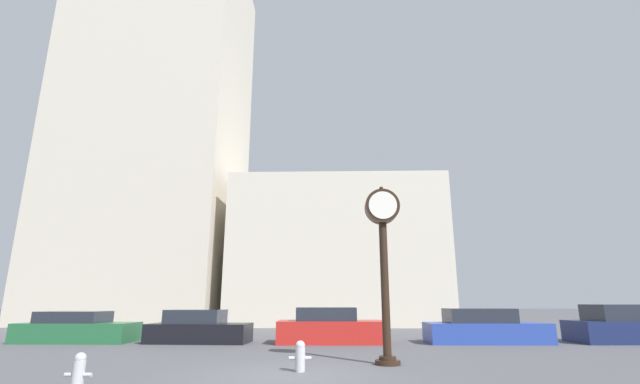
% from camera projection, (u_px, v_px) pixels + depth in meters
% --- Properties ---
extents(ground_plane, '(200.00, 200.00, 0.00)m').
position_uv_depth(ground_plane, '(288.00, 375.00, 9.66)').
color(ground_plane, '#515156').
extents(building_tall_tower, '(13.39, 12.00, 32.71)m').
position_uv_depth(building_tall_tower, '(160.00, 128.00, 37.34)').
color(building_tall_tower, beige).
rests_on(building_tall_tower, ground_plane).
extents(building_storefront_row, '(15.30, 12.00, 10.41)m').
position_uv_depth(building_storefront_row, '(337.00, 256.00, 34.15)').
color(building_storefront_row, beige).
rests_on(building_storefront_row, ground_plane).
extents(street_clock, '(0.98, 0.67, 4.89)m').
position_uv_depth(street_clock, '(383.00, 242.00, 12.09)').
color(street_clock, black).
rests_on(street_clock, ground_plane).
extents(car_green, '(4.62, 1.88, 1.24)m').
position_uv_depth(car_green, '(77.00, 329.00, 17.67)').
color(car_green, '#236038').
rests_on(car_green, ground_plane).
extents(car_black, '(4.12, 1.90, 1.30)m').
position_uv_depth(car_black, '(199.00, 329.00, 17.47)').
color(car_black, black).
rests_on(car_black, ground_plane).
extents(car_red, '(4.39, 2.05, 1.40)m').
position_uv_depth(car_red, '(330.00, 328.00, 17.33)').
color(car_red, red).
rests_on(car_red, ground_plane).
extents(car_blue, '(4.82, 1.81, 1.36)m').
position_uv_depth(car_blue, '(484.00, 329.00, 17.28)').
color(car_blue, '#28429E').
rests_on(car_blue, ground_plane).
extents(car_navy, '(4.83, 2.15, 1.51)m').
position_uv_depth(car_navy, '(629.00, 327.00, 17.45)').
color(car_navy, '#19234C').
rests_on(car_navy, ground_plane).
extents(fire_hydrant_near, '(0.54, 0.23, 0.71)m').
position_uv_depth(fire_hydrant_near, '(300.00, 356.00, 10.25)').
color(fire_hydrant_near, '#B7B7BC').
rests_on(fire_hydrant_near, ground_plane).
extents(fire_hydrant_far, '(0.50, 0.22, 0.70)m').
position_uv_depth(fire_hydrant_far, '(79.00, 372.00, 7.90)').
color(fire_hydrant_far, '#B7B7BC').
rests_on(fire_hydrant_far, ground_plane).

